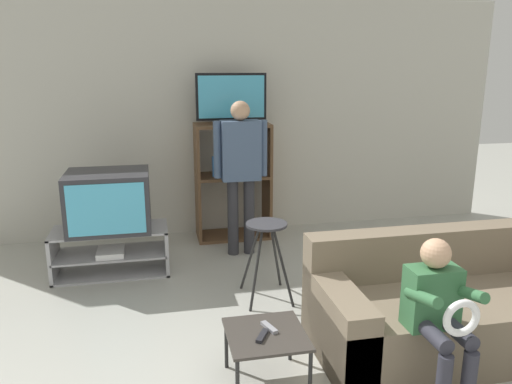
{
  "coord_description": "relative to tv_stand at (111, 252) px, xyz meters",
  "views": [
    {
      "loc": [
        -0.81,
        -1.62,
        1.89
      ],
      "look_at": [
        -0.03,
        2.14,
        0.9
      ],
      "focal_mm": 35.0,
      "sensor_mm": 36.0,
      "label": 1
    }
  ],
  "objects": [
    {
      "name": "media_shelf",
      "position": [
        1.26,
        0.77,
        0.44
      ],
      "size": [
        0.81,
        0.42,
        1.27
      ],
      "color": "brown",
      "rests_on": "ground_plane"
    },
    {
      "name": "wall_back",
      "position": [
        1.24,
        1.05,
        1.09
      ],
      "size": [
        6.4,
        0.06,
        2.6
      ],
      "color": "beige",
      "rests_on": "ground_plane"
    },
    {
      "name": "person_standing_adult",
      "position": [
        1.26,
        0.25,
        0.72
      ],
      "size": [
        0.53,
        0.2,
        1.55
      ],
      "color": "#2D2D33",
      "rests_on": "ground_plane"
    },
    {
      "name": "tv_stand",
      "position": [
        0.0,
        0.0,
        0.0
      ],
      "size": [
        1.04,
        0.46,
        0.43
      ],
      "color": "#A8A8AD",
      "rests_on": "ground_plane"
    },
    {
      "name": "folding_stool",
      "position": [
        1.29,
        -0.78,
        0.31
      ],
      "size": [
        0.37,
        0.44,
        0.65
      ],
      "color": "black",
      "rests_on": "ground_plane"
    },
    {
      "name": "remote_control_black",
      "position": [
        0.99,
        -1.95,
        0.14
      ],
      "size": [
        0.1,
        0.14,
        0.02
      ],
      "primitive_type": "cube",
      "rotation": [
        0.0,
        0.0,
        -0.52
      ],
      "color": "#232328",
      "rests_on": "snack_table"
    },
    {
      "name": "television_flat",
      "position": [
        1.26,
        0.75,
        1.31
      ],
      "size": [
        0.75,
        0.2,
        0.53
      ],
      "color": "black",
      "rests_on": "media_shelf"
    },
    {
      "name": "couch",
      "position": [
        2.38,
        -1.74,
        0.06
      ],
      "size": [
        1.93,
        0.84,
        0.76
      ],
      "color": "#756651",
      "rests_on": "ground_plane"
    },
    {
      "name": "television_main",
      "position": [
        0.01,
        0.01,
        0.48
      ],
      "size": [
        0.72,
        0.58,
        0.53
      ],
      "color": "#2D2D33",
      "rests_on": "tv_stand"
    },
    {
      "name": "remote_control_white",
      "position": [
        1.06,
        -1.86,
        0.14
      ],
      "size": [
        0.08,
        0.15,
        0.02
      ],
      "primitive_type": "cube",
      "rotation": [
        0.0,
        0.0,
        0.33
      ],
      "color": "gray",
      "rests_on": "snack_table"
    },
    {
      "name": "person_seated_child",
      "position": [
        1.95,
        -2.22,
        0.35
      ],
      "size": [
        0.33,
        0.43,
        0.95
      ],
      "color": "#2D2D38",
      "rests_on": "ground_plane"
    },
    {
      "name": "snack_table",
      "position": [
        1.03,
        -1.91,
        0.09
      ],
      "size": [
        0.47,
        0.47,
        0.34
      ],
      "color": "#38332D",
      "rests_on": "ground_plane"
    }
  ]
}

